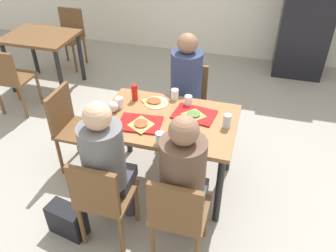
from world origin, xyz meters
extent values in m
cube|color=#9E998E|center=(0.00, 0.00, -0.01)|extent=(10.00, 10.00, 0.02)
cube|color=olive|center=(0.00, 0.00, 0.73)|extent=(1.19, 0.80, 0.04)
cylinder|color=black|center=(-0.53, -0.34, 0.36)|extent=(0.06, 0.06, 0.71)
cylinder|color=black|center=(0.53, -0.34, 0.36)|extent=(0.06, 0.06, 0.71)
cylinder|color=black|center=(-0.53, 0.34, 0.36)|extent=(0.06, 0.06, 0.71)
cylinder|color=black|center=(0.53, 0.34, 0.36)|extent=(0.06, 0.06, 0.71)
cube|color=brown|center=(-0.30, -0.70, 0.45)|extent=(0.40, 0.40, 0.03)
cube|color=brown|center=(-0.30, -0.88, 0.66)|extent=(0.38, 0.04, 0.40)
cylinder|color=brown|center=(-0.47, -0.53, 0.22)|extent=(0.04, 0.04, 0.43)
cylinder|color=brown|center=(-0.13, -0.53, 0.22)|extent=(0.04, 0.04, 0.43)
cylinder|color=brown|center=(-0.47, -0.87, 0.22)|extent=(0.04, 0.04, 0.43)
cylinder|color=brown|center=(-0.13, -0.87, 0.22)|extent=(0.04, 0.04, 0.43)
cube|color=brown|center=(0.30, -0.70, 0.45)|extent=(0.40, 0.40, 0.03)
cube|color=brown|center=(0.30, -0.88, 0.66)|extent=(0.38, 0.04, 0.40)
cylinder|color=brown|center=(0.13, -0.53, 0.22)|extent=(0.04, 0.04, 0.43)
cylinder|color=brown|center=(0.47, -0.53, 0.22)|extent=(0.04, 0.04, 0.43)
cylinder|color=brown|center=(0.13, -0.87, 0.22)|extent=(0.04, 0.04, 0.43)
cube|color=brown|center=(0.00, 0.70, 0.45)|extent=(0.40, 0.40, 0.03)
cube|color=brown|center=(0.00, 0.88, 0.66)|extent=(0.38, 0.04, 0.40)
cylinder|color=brown|center=(0.17, 0.53, 0.22)|extent=(0.04, 0.04, 0.43)
cylinder|color=brown|center=(-0.17, 0.53, 0.22)|extent=(0.04, 0.04, 0.43)
cylinder|color=brown|center=(0.17, 0.87, 0.22)|extent=(0.04, 0.04, 0.43)
cylinder|color=brown|center=(-0.17, 0.87, 0.22)|extent=(0.04, 0.04, 0.43)
cube|color=brown|center=(-0.89, 0.00, 0.45)|extent=(0.40, 0.40, 0.03)
cube|color=brown|center=(-1.07, 0.00, 0.66)|extent=(0.04, 0.38, 0.40)
cylinder|color=brown|center=(-0.72, 0.17, 0.22)|extent=(0.04, 0.04, 0.43)
cylinder|color=brown|center=(-0.72, -0.17, 0.22)|extent=(0.04, 0.04, 0.43)
cylinder|color=brown|center=(-1.06, 0.17, 0.22)|extent=(0.04, 0.04, 0.43)
cylinder|color=brown|center=(-1.06, -0.17, 0.22)|extent=(0.04, 0.04, 0.43)
cylinder|color=#383842|center=(-0.38, -0.47, 0.23)|extent=(0.10, 0.10, 0.46)
cylinder|color=#383842|center=(-0.22, -0.47, 0.23)|extent=(0.10, 0.10, 0.46)
cube|color=#383842|center=(-0.30, -0.57, 0.51)|extent=(0.32, 0.28, 0.10)
cylinder|color=slate|center=(-0.30, -0.68, 0.82)|extent=(0.32, 0.32, 0.52)
sphere|color=#DBAD89|center=(-0.30, -0.68, 1.17)|extent=(0.20, 0.20, 0.20)
cylinder|color=#383842|center=(0.22, -0.47, 0.23)|extent=(0.10, 0.10, 0.46)
cylinder|color=#383842|center=(0.38, -0.47, 0.23)|extent=(0.10, 0.10, 0.46)
cube|color=#383842|center=(0.30, -0.57, 0.51)|extent=(0.32, 0.28, 0.10)
cylinder|color=brown|center=(0.30, -0.68, 0.82)|extent=(0.32, 0.32, 0.52)
sphere|color=#8C664C|center=(0.30, -0.68, 1.17)|extent=(0.20, 0.20, 0.20)
cylinder|color=#383842|center=(0.08, 0.47, 0.23)|extent=(0.10, 0.10, 0.46)
cylinder|color=#383842|center=(-0.08, 0.47, 0.23)|extent=(0.10, 0.10, 0.46)
cube|color=#383842|center=(0.00, 0.57, 0.51)|extent=(0.32, 0.28, 0.10)
cylinder|color=navy|center=(0.00, 0.68, 0.82)|extent=(0.32, 0.32, 0.52)
sphere|color=#8C664C|center=(0.00, 0.68, 1.17)|extent=(0.20, 0.20, 0.20)
cube|color=#B21414|center=(-0.21, -0.14, 0.76)|extent=(0.38, 0.29, 0.02)
cube|color=#B21414|center=(0.21, 0.12, 0.76)|extent=(0.39, 0.30, 0.02)
cylinder|color=white|center=(-0.18, 0.22, 0.76)|extent=(0.22, 0.22, 0.01)
cylinder|color=white|center=(0.18, -0.22, 0.76)|extent=(0.22, 0.22, 0.01)
pyramid|color=tan|center=(-0.19, -0.16, 0.78)|extent=(0.22, 0.24, 0.01)
ellipsoid|color=#B74723|center=(-0.19, -0.16, 0.79)|extent=(0.15, 0.17, 0.01)
pyramid|color=#C68C47|center=(0.21, 0.10, 0.78)|extent=(0.18, 0.17, 0.01)
ellipsoid|color=#4C7233|center=(0.21, 0.10, 0.79)|extent=(0.12, 0.12, 0.01)
pyramid|color=tan|center=(-0.20, 0.22, 0.77)|extent=(0.20, 0.17, 0.01)
ellipsoid|color=#B74723|center=(-0.20, 0.22, 0.78)|extent=(0.14, 0.12, 0.01)
pyramid|color=tan|center=(0.18, -0.23, 0.77)|extent=(0.26, 0.19, 0.01)
ellipsoid|color=#4C7233|center=(0.18, -0.23, 0.78)|extent=(0.18, 0.13, 0.01)
cylinder|color=white|center=(-0.03, 0.34, 0.80)|extent=(0.07, 0.07, 0.10)
cylinder|color=white|center=(0.03, -0.34, 0.80)|extent=(0.07, 0.07, 0.10)
cylinder|color=white|center=(-0.47, 0.06, 0.80)|extent=(0.07, 0.07, 0.10)
cylinder|color=white|center=(0.12, 0.26, 0.80)|extent=(0.07, 0.07, 0.10)
cylinder|color=#B7BCC6|center=(0.50, 0.02, 0.82)|extent=(0.07, 0.07, 0.12)
cylinder|color=red|center=(-0.39, 0.22, 0.83)|extent=(0.06, 0.06, 0.16)
sphere|color=silver|center=(-0.50, -0.02, 0.80)|extent=(0.10, 0.10, 0.10)
cube|color=black|center=(-0.65, -0.80, 0.14)|extent=(0.34, 0.22, 0.28)
cube|color=black|center=(1.24, 2.85, 0.95)|extent=(0.70, 0.60, 1.90)
cube|color=brown|center=(-2.17, 1.42, 0.73)|extent=(0.90, 0.70, 0.04)
cylinder|color=black|center=(-2.56, 1.13, 0.36)|extent=(0.06, 0.06, 0.71)
cylinder|color=black|center=(-1.78, 1.13, 0.36)|extent=(0.06, 0.06, 0.71)
cylinder|color=black|center=(-2.56, 1.71, 0.36)|extent=(0.06, 0.06, 0.71)
cylinder|color=black|center=(-1.78, 1.71, 0.36)|extent=(0.06, 0.06, 0.71)
cube|color=brown|center=(-2.17, 0.77, 0.45)|extent=(0.40, 0.40, 0.03)
cube|color=brown|center=(-2.17, 0.59, 0.66)|extent=(0.38, 0.04, 0.40)
cylinder|color=brown|center=(-2.34, 0.94, 0.22)|extent=(0.04, 0.04, 0.43)
cylinder|color=brown|center=(-2.00, 0.94, 0.22)|extent=(0.04, 0.04, 0.43)
cylinder|color=brown|center=(-2.34, 0.60, 0.22)|extent=(0.04, 0.04, 0.43)
cylinder|color=brown|center=(-2.00, 0.60, 0.22)|extent=(0.04, 0.04, 0.43)
cube|color=brown|center=(-2.17, 2.07, 0.45)|extent=(0.40, 0.40, 0.03)
cube|color=brown|center=(-2.17, 2.25, 0.66)|extent=(0.38, 0.04, 0.40)
cylinder|color=brown|center=(-2.00, 1.90, 0.22)|extent=(0.04, 0.04, 0.43)
cylinder|color=brown|center=(-2.34, 1.90, 0.22)|extent=(0.04, 0.04, 0.43)
cylinder|color=brown|center=(-2.00, 2.24, 0.22)|extent=(0.04, 0.04, 0.43)
cylinder|color=brown|center=(-2.34, 2.24, 0.22)|extent=(0.04, 0.04, 0.43)
camera|label=1|loc=(0.68, -2.38, 2.47)|focal=37.11mm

